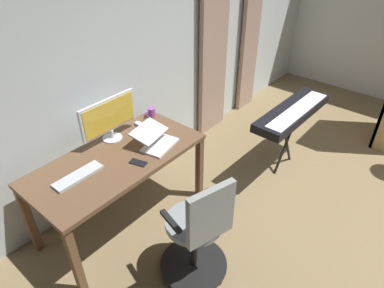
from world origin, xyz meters
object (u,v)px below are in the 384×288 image
(piano_keyboard, at_px, (292,113))
(computer_mouse, at_px, (139,124))
(cell_phone_face_up, at_px, (154,128))
(desk, at_px, (118,165))
(computer_keyboard, at_px, (78,176))
(mug_tea, at_px, (151,112))
(office_chair, at_px, (198,233))
(cell_phone_by_monitor, at_px, (138,163))
(laptop, at_px, (156,140))
(computer_monitor, at_px, (109,117))

(piano_keyboard, bearing_deg, computer_mouse, -37.53)
(cell_phone_face_up, bearing_deg, desk, 15.03)
(piano_keyboard, bearing_deg, desk, -22.69)
(desk, distance_m, piano_keyboard, 1.90)
(cell_phone_face_up, bearing_deg, piano_keyboard, 150.74)
(computer_keyboard, bearing_deg, cell_phone_face_up, -176.16)
(computer_keyboard, height_order, mug_tea, mug_tea)
(office_chair, distance_m, cell_phone_by_monitor, 0.76)
(desk, relative_size, cell_phone_face_up, 10.59)
(cell_phone_by_monitor, height_order, mug_tea, mug_tea)
(computer_keyboard, relative_size, mug_tea, 3.31)
(computer_mouse, height_order, cell_phone_by_monitor, computer_mouse)
(office_chair, height_order, piano_keyboard, office_chair)
(desk, xyz_separation_m, office_chair, (0.01, 0.91, -0.19))
(desk, xyz_separation_m, computer_keyboard, (0.37, -0.02, 0.10))
(office_chair, bearing_deg, cell_phone_by_monitor, 100.10)
(cell_phone_by_monitor, bearing_deg, piano_keyboard, 144.41)
(desk, relative_size, office_chair, 1.49)
(computer_keyboard, distance_m, computer_mouse, 0.87)
(desk, height_order, computer_mouse, computer_mouse)
(office_chair, xyz_separation_m, cell_phone_by_monitor, (-0.07, -0.71, 0.28))
(computer_keyboard, relative_size, computer_mouse, 4.08)
(laptop, distance_m, computer_mouse, 0.39)
(laptop, bearing_deg, piano_keyboard, 143.27)
(desk, bearing_deg, mug_tea, -158.44)
(laptop, bearing_deg, office_chair, 53.74)
(computer_monitor, bearing_deg, computer_keyboard, 23.64)
(office_chair, relative_size, computer_keyboard, 2.50)
(office_chair, distance_m, computer_keyboard, 1.04)
(laptop, xyz_separation_m, mug_tea, (-0.33, -0.40, -0.01))
(computer_keyboard, bearing_deg, cell_phone_by_monitor, 152.00)
(computer_monitor, bearing_deg, cell_phone_face_up, 155.41)
(cell_phone_by_monitor, relative_size, mug_tea, 1.17)
(laptop, relative_size, cell_phone_face_up, 2.69)
(office_chair, height_order, computer_mouse, office_chair)
(laptop, xyz_separation_m, piano_keyboard, (-1.39, 0.64, -0.10))
(laptop, bearing_deg, computer_monitor, -76.12)
(computer_monitor, distance_m, mug_tea, 0.55)
(office_chair, bearing_deg, computer_mouse, 82.85)
(cell_phone_face_up, bearing_deg, office_chair, 67.62)
(computer_monitor, relative_size, computer_mouse, 5.81)
(computer_monitor, height_order, piano_keyboard, computer_monitor)
(desk, height_order, cell_phone_face_up, cell_phone_face_up)
(cell_phone_face_up, bearing_deg, computer_mouse, -64.33)
(cell_phone_by_monitor, bearing_deg, computer_keyboard, -44.76)
(computer_mouse, bearing_deg, computer_monitor, -2.16)
(computer_keyboard, bearing_deg, office_chair, 110.88)
(desk, distance_m, computer_mouse, 0.54)
(laptop, bearing_deg, computer_keyboard, -23.90)
(desk, relative_size, piano_keyboard, 1.35)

